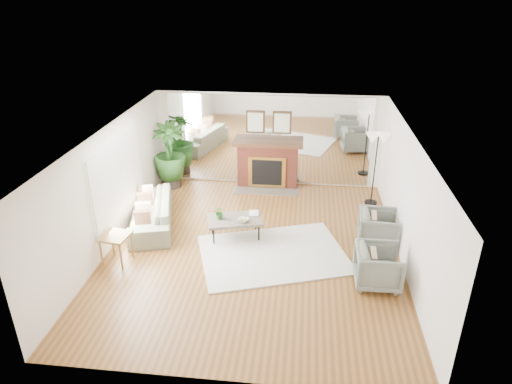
# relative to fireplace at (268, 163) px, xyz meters

# --- Properties ---
(ground) EXTENTS (7.00, 7.00, 0.00)m
(ground) POSITION_rel_fireplace_xyz_m (0.00, -3.26, -0.66)
(ground) COLOR brown
(ground) RESTS_ON ground
(wall_left) EXTENTS (0.02, 7.00, 2.50)m
(wall_left) POSITION_rel_fireplace_xyz_m (-2.99, -3.26, 0.59)
(wall_left) COLOR white
(wall_left) RESTS_ON ground
(wall_right) EXTENTS (0.02, 7.00, 2.50)m
(wall_right) POSITION_rel_fireplace_xyz_m (2.99, -3.26, 0.59)
(wall_right) COLOR white
(wall_right) RESTS_ON ground
(wall_back) EXTENTS (6.00, 0.02, 2.50)m
(wall_back) POSITION_rel_fireplace_xyz_m (0.00, 0.23, 0.59)
(wall_back) COLOR white
(wall_back) RESTS_ON ground
(mirror_panel) EXTENTS (5.40, 0.04, 2.40)m
(mirror_panel) POSITION_rel_fireplace_xyz_m (0.00, 0.21, 0.59)
(mirror_panel) COLOR silver
(mirror_panel) RESTS_ON wall_back
(window_panel) EXTENTS (0.04, 2.40, 1.50)m
(window_panel) POSITION_rel_fireplace_xyz_m (-2.96, -2.86, 0.69)
(window_panel) COLOR #B2E09E
(window_panel) RESTS_ON wall_left
(fireplace) EXTENTS (1.85, 0.83, 2.05)m
(fireplace) POSITION_rel_fireplace_xyz_m (0.00, 0.00, 0.00)
(fireplace) COLOR maroon
(fireplace) RESTS_ON ground
(area_rug) EXTENTS (3.42, 2.89, 0.03)m
(area_rug) POSITION_rel_fireplace_xyz_m (0.42, -3.44, -0.64)
(area_rug) COLOR silver
(area_rug) RESTS_ON ground
(coffee_table) EXTENTS (1.30, 0.95, 0.47)m
(coffee_table) POSITION_rel_fireplace_xyz_m (-0.45, -2.83, -0.23)
(coffee_table) COLOR #675E51
(coffee_table) RESTS_ON ground
(sofa) EXTENTS (1.46, 2.43, 0.66)m
(sofa) POSITION_rel_fireplace_xyz_m (-2.45, -2.50, -0.33)
(sofa) COLOR slate
(sofa) RESTS_ON ground
(armchair_back) EXTENTS (0.88, 0.85, 0.75)m
(armchair_back) POSITION_rel_fireplace_xyz_m (2.60, -2.75, -0.28)
(armchair_back) COLOR slate
(armchair_back) RESTS_ON ground
(armchair_front) EXTENTS (0.83, 0.81, 0.76)m
(armchair_front) POSITION_rel_fireplace_xyz_m (2.42, -4.20, -0.28)
(armchair_front) COLOR slate
(armchair_front) RESTS_ON ground
(side_table) EXTENTS (0.60, 0.60, 0.61)m
(side_table) POSITION_rel_fireplace_xyz_m (-2.65, -4.03, -0.15)
(side_table) COLOR olive
(side_table) RESTS_ON ground
(potted_ficus) EXTENTS (1.05, 1.05, 1.79)m
(potted_ficus) POSITION_rel_fireplace_xyz_m (-2.60, -0.32, 0.30)
(potted_ficus) COLOR black
(potted_ficus) RESTS_ON ground
(floor_lamp) EXTENTS (0.60, 0.33, 1.85)m
(floor_lamp) POSITION_rel_fireplace_xyz_m (2.70, -0.78, 0.92)
(floor_lamp) COLOR black
(floor_lamp) RESTS_ON ground
(tabletop_plant) EXTENTS (0.32, 0.30, 0.29)m
(tabletop_plant) POSITION_rel_fireplace_xyz_m (-0.78, -2.85, -0.05)
(tabletop_plant) COLOR #2B5E22
(tabletop_plant) RESTS_ON coffee_table
(fruit_bowl) EXTENTS (0.29, 0.29, 0.06)m
(fruit_bowl) POSITION_rel_fireplace_xyz_m (-0.27, -2.93, -0.16)
(fruit_bowl) COLOR olive
(fruit_bowl) RESTS_ON coffee_table
(book) EXTENTS (0.23, 0.30, 0.02)m
(book) POSITION_rel_fireplace_xyz_m (-0.18, -2.56, -0.18)
(book) COLOR olive
(book) RESTS_ON coffee_table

